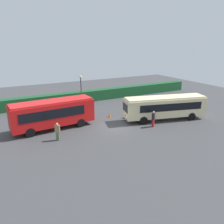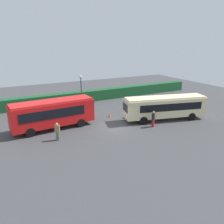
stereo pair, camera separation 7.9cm
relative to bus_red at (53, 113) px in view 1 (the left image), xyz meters
The scene contains 9 objects.
ground_plane 7.27m from the bus_red, 24.85° to the right, with size 64.00×64.00×0.00m, color #424244.
bus_red is the anchor object (origin of this frame).
bus_cream 13.70m from the bus_red, 14.81° to the right, with size 10.67×4.86×3.01m.
person_left 3.55m from the bus_red, 97.81° to the right, with size 0.55×0.47×1.86m.
person_center 10.30m from the bus_red, ahead, with size 0.27×0.47×1.89m.
person_right 11.53m from the bus_red, 25.03° to the right, with size 0.49×0.43×1.91m.
hedge_row 11.73m from the bus_red, 56.95° to the left, with size 44.00×1.51×1.73m, color #1B512A.
traffic_cone 7.72m from the bus_red, ahead, with size 0.36×0.36×0.60m, color orange.
lamppost 8.01m from the bus_red, 45.67° to the left, with size 0.36×0.36×4.99m.
Camera 1 is at (-11.91, -21.76, 9.70)m, focal length 36.47 mm.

